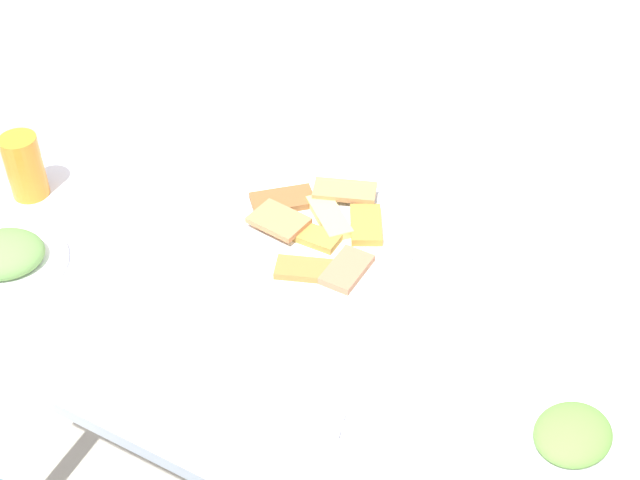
# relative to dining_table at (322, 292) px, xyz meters

# --- Properties ---
(dining_table) EXTENTS (1.23, 0.89, 0.75)m
(dining_table) POSITION_rel_dining_table_xyz_m (0.00, 0.00, 0.00)
(dining_table) COLOR white
(dining_table) RESTS_ON ground_plane
(pide_platter) EXTENTS (0.33, 0.33, 0.03)m
(pide_platter) POSITION_rel_dining_table_xyz_m (0.03, -0.04, 0.09)
(pide_platter) COLOR white
(pide_platter) RESTS_ON dining_table
(salad_plate_greens) EXTENTS (0.20, 0.20, 0.06)m
(salad_plate_greens) POSITION_rel_dining_table_xyz_m (0.45, 0.26, 0.09)
(salad_plate_greens) COLOR white
(salad_plate_greens) RESTS_ON dining_table
(salad_plate_rice) EXTENTS (0.20, 0.20, 0.04)m
(salad_plate_rice) POSITION_rel_dining_table_xyz_m (-0.47, 0.16, 0.09)
(salad_plate_rice) COLOR white
(salad_plate_rice) RESTS_ON dining_table
(soda_can) EXTENTS (0.08, 0.08, 0.12)m
(soda_can) POSITION_rel_dining_table_xyz_m (0.55, 0.10, 0.14)
(soda_can) COLOR orange
(soda_can) RESTS_ON dining_table
(paper_napkin) EXTENTS (0.16, 0.16, 0.00)m
(paper_napkin) POSITION_rel_dining_table_xyz_m (-0.10, 0.31, 0.08)
(paper_napkin) COLOR white
(paper_napkin) RESTS_ON dining_table
(fork) EXTENTS (0.17, 0.05, 0.00)m
(fork) POSITION_rel_dining_table_xyz_m (-0.10, 0.29, 0.08)
(fork) COLOR silver
(fork) RESTS_ON paper_napkin
(spoon) EXTENTS (0.19, 0.08, 0.00)m
(spoon) POSITION_rel_dining_table_xyz_m (-0.10, 0.33, 0.08)
(spoon) COLOR silver
(spoon) RESTS_ON paper_napkin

